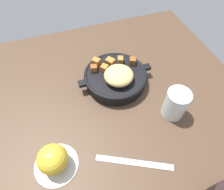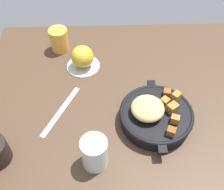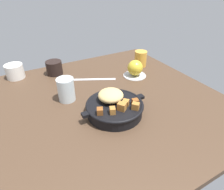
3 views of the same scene
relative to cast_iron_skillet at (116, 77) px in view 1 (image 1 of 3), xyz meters
The scene contains 6 objects.
ground_plane 10.91cm from the cast_iron_skillet, 72.00° to the left, with size 92.16×92.82×2.40cm, color #473323.
cast_iron_skillet is the anchor object (origin of this frame).
saucer_plate 33.48cm from the cast_iron_skillet, 41.83° to the left, with size 11.80×11.80×0.60cm, color #B7BABF.
red_apple 33.37cm from the cast_iron_skillet, 41.83° to the left, with size 7.88×7.88×7.88cm, color gold.
butter_knife 29.10cm from the cast_iron_skillet, 80.51° to the left, with size 21.13×1.60×0.36cm, color silver.
water_glass_tall 21.93cm from the cast_iron_skillet, 126.03° to the left, with size 7.02×7.02×9.88cm, color silver.
Camera 1 is at (12.91, 33.02, 53.42)cm, focal length 31.14 mm.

